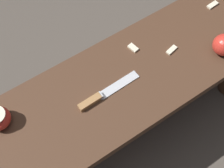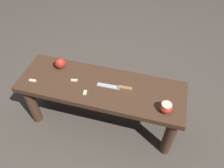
# 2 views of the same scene
# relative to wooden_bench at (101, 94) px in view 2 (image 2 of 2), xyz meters

# --- Properties ---
(ground_plane) EXTENTS (8.00, 8.00, 0.00)m
(ground_plane) POSITION_rel_wooden_bench_xyz_m (0.00, 0.00, -0.34)
(ground_plane) COLOR #4C443D
(wooden_bench) EXTENTS (1.18, 0.38, 0.43)m
(wooden_bench) POSITION_rel_wooden_bench_xyz_m (0.00, 0.00, 0.00)
(wooden_bench) COLOR #472D1E
(wooden_bench) RESTS_ON ground_plane
(knife) EXTENTS (0.25, 0.04, 0.02)m
(knife) POSITION_rel_wooden_bench_xyz_m (-0.14, -0.01, 0.10)
(knife) COLOR #B7BABF
(knife) RESTS_ON wooden_bench
(apple_whole) EXTENTS (0.08, 0.08, 0.09)m
(apple_whole) POSITION_rel_wooden_bench_xyz_m (0.35, -0.10, 0.14)
(apple_whole) COLOR red
(apple_whole) RESTS_ON wooden_bench
(apple_cut) EXTENTS (0.08, 0.08, 0.06)m
(apple_cut) POSITION_rel_wooden_bench_xyz_m (-0.46, 0.10, 0.13)
(apple_cut) COLOR red
(apple_cut) RESTS_ON wooden_bench
(apple_slice_near_knife) EXTENTS (0.05, 0.03, 0.01)m
(apple_slice_near_knife) POSITION_rel_wooden_bench_xyz_m (0.20, 0.01, 0.10)
(apple_slice_near_knife) COLOR beige
(apple_slice_near_knife) RESTS_ON wooden_bench
(apple_slice_center) EXTENTS (0.03, 0.04, 0.01)m
(apple_slice_center) POSITION_rel_wooden_bench_xyz_m (0.08, 0.09, 0.10)
(apple_slice_center) COLOR beige
(apple_slice_center) RESTS_ON wooden_bench
(apple_slice_near_bowl) EXTENTS (0.05, 0.02, 0.01)m
(apple_slice_near_bowl) POSITION_rel_wooden_bench_xyz_m (0.48, 0.09, 0.10)
(apple_slice_near_bowl) COLOR beige
(apple_slice_near_bowl) RESTS_ON wooden_bench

